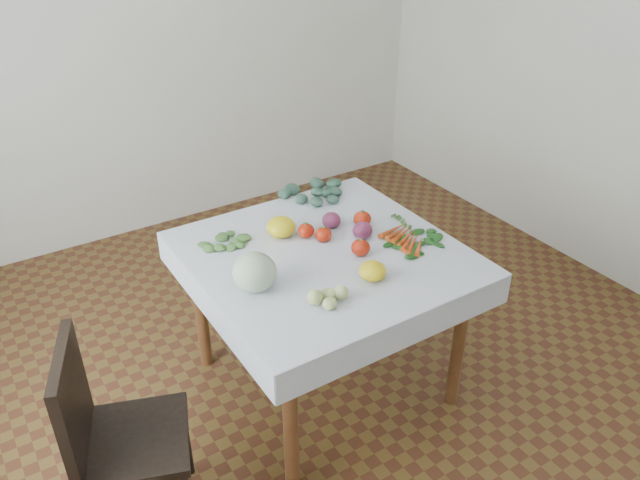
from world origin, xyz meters
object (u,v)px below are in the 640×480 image
at_px(table, 325,272).
at_px(cabbage, 254,272).
at_px(carrot_bunch, 405,238).
at_px(chair, 109,429).
at_px(heirloom_back, 281,227).

height_order(table, cabbage, cabbage).
bearing_deg(cabbage, carrot_bunch, -1.95).
bearing_deg(carrot_bunch, chair, -175.15).
bearing_deg(chair, carrot_bunch, 4.85).
relative_size(table, heirloom_back, 7.51).
xyz_separation_m(table, heirloom_back, (-0.09, 0.23, 0.15)).
xyz_separation_m(chair, cabbage, (0.68, 0.15, 0.35)).
height_order(table, carrot_bunch, carrot_bunch).
height_order(table, chair, chair).
bearing_deg(heirloom_back, table, -68.34).
xyz_separation_m(heirloom_back, carrot_bunch, (0.45, -0.34, -0.03)).
relative_size(cabbage, carrot_bunch, 0.64).
height_order(chair, cabbage, cabbage).
bearing_deg(heirloom_back, carrot_bunch, -36.62).
bearing_deg(table, heirloom_back, 111.66).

